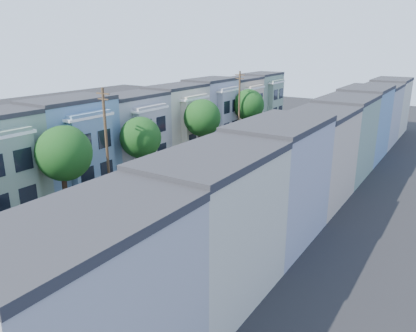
{
  "coord_description": "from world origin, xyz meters",
  "views": [
    {
      "loc": [
        21.77,
        -23.94,
        14.07
      ],
      "look_at": [
        0.79,
        8.62,
        2.2
      ],
      "focal_mm": 35.0,
      "sensor_mm": 36.0,
      "label": 1
    }
  ],
  "objects_px": {
    "parked_left_c": "(107,194)",
    "utility_pole_near": "(106,141)",
    "utility_pole_far": "(239,106)",
    "parked_left_b": "(27,226)",
    "parked_right_a": "(104,274)",
    "parked_left_d": "(187,161)",
    "motorcycle": "(92,288)",
    "parked_right_b": "(185,225)",
    "tree_b": "(63,153)",
    "tree_e": "(248,105)",
    "parked_right_c": "(280,166)",
    "lead_sedan": "(259,163)",
    "parked_right_d": "(316,144)",
    "fedex_truck": "(211,173)",
    "tree_far_r": "(332,121)",
    "tree_d": "(202,118)",
    "tree_c": "(140,138)"
  },
  "relations": [
    {
      "from": "tree_b",
      "to": "lead_sedan",
      "type": "distance_m",
      "value": 22.04
    },
    {
      "from": "tree_d",
      "to": "parked_left_c",
      "type": "xyz_separation_m",
      "value": [
        1.4,
        -17.81,
        -4.21
      ]
    },
    {
      "from": "utility_pole_far",
      "to": "parked_right_a",
      "type": "distance_m",
      "value": 39.25
    },
    {
      "from": "tree_far_r",
      "to": "parked_right_c",
      "type": "distance_m",
      "value": 12.79
    },
    {
      "from": "tree_d",
      "to": "parked_right_b",
      "type": "relative_size",
      "value": 1.77
    },
    {
      "from": "tree_e",
      "to": "fedex_truck",
      "type": "xyz_separation_m",
      "value": [
        7.61,
        -22.42,
        -3.4
      ]
    },
    {
      "from": "fedex_truck",
      "to": "motorcycle",
      "type": "relative_size",
      "value": 2.68
    },
    {
      "from": "tree_far_r",
      "to": "parked_left_c",
      "type": "distance_m",
      "value": 31.69
    },
    {
      "from": "utility_pole_far",
      "to": "lead_sedan",
      "type": "relative_size",
      "value": 2.46
    },
    {
      "from": "tree_c",
      "to": "parked_left_d",
      "type": "distance_m",
      "value": 7.56
    },
    {
      "from": "parked_left_d",
      "to": "motorcycle",
      "type": "distance_m",
      "value": 25.49
    },
    {
      "from": "lead_sedan",
      "to": "parked_right_d",
      "type": "relative_size",
      "value": 0.88
    },
    {
      "from": "fedex_truck",
      "to": "parked_left_d",
      "type": "height_order",
      "value": "fedex_truck"
    },
    {
      "from": "parked_left_c",
      "to": "parked_right_d",
      "type": "relative_size",
      "value": 0.91
    },
    {
      "from": "parked_left_c",
      "to": "parked_right_c",
      "type": "height_order",
      "value": "parked_left_c"
    },
    {
      "from": "tree_b",
      "to": "utility_pole_far",
      "type": "relative_size",
      "value": 0.75
    },
    {
      "from": "tree_b",
      "to": "utility_pole_near",
      "type": "distance_m",
      "value": 4.89
    },
    {
      "from": "utility_pole_near",
      "to": "parked_right_b",
      "type": "height_order",
      "value": "utility_pole_near"
    },
    {
      "from": "tree_e",
      "to": "parked_left_c",
      "type": "relative_size",
      "value": 1.74
    },
    {
      "from": "parked_right_a",
      "to": "parked_left_c",
      "type": "bearing_deg",
      "value": 130.73
    },
    {
      "from": "parked_left_c",
      "to": "parked_right_b",
      "type": "xyz_separation_m",
      "value": [
        9.8,
        -1.31,
        -0.09
      ]
    },
    {
      "from": "utility_pole_near",
      "to": "utility_pole_far",
      "type": "distance_m",
      "value": 26.0
    },
    {
      "from": "parked_left_c",
      "to": "utility_pole_near",
      "type": "bearing_deg",
      "value": 134.02
    },
    {
      "from": "parked_right_a",
      "to": "parked_right_c",
      "type": "bearing_deg",
      "value": 85.32
    },
    {
      "from": "fedex_truck",
      "to": "parked_left_c",
      "type": "bearing_deg",
      "value": -131.38
    },
    {
      "from": "utility_pole_far",
      "to": "parked_right_a",
      "type": "relative_size",
      "value": 2.37
    },
    {
      "from": "tree_e",
      "to": "parked_right_a",
      "type": "relative_size",
      "value": 1.74
    },
    {
      "from": "utility_pole_far",
      "to": "parked_left_c",
      "type": "bearing_deg",
      "value": -87.11
    },
    {
      "from": "parked_right_a",
      "to": "parked_right_c",
      "type": "height_order",
      "value": "parked_right_a"
    },
    {
      "from": "tree_c",
      "to": "lead_sedan",
      "type": "relative_size",
      "value": 1.67
    },
    {
      "from": "tree_e",
      "to": "parked_right_c",
      "type": "height_order",
      "value": "tree_e"
    },
    {
      "from": "parked_left_b",
      "to": "tree_b",
      "type": "bearing_deg",
      "value": 111.07
    },
    {
      "from": "parked_left_d",
      "to": "parked_right_a",
      "type": "distance_m",
      "value": 24.37
    },
    {
      "from": "utility_pole_far",
      "to": "parked_left_b",
      "type": "height_order",
      "value": "utility_pole_far"
    },
    {
      "from": "parked_left_d",
      "to": "motorcycle",
      "type": "xyz_separation_m",
      "value": [
        9.98,
        -23.45,
        -0.3
      ]
    },
    {
      "from": "parked_left_b",
      "to": "fedex_truck",
      "type": "bearing_deg",
      "value": 74.4
    },
    {
      "from": "parked_right_d",
      "to": "motorcycle",
      "type": "xyz_separation_m",
      "value": [
        0.18,
        -40.06,
        -0.18
      ]
    },
    {
      "from": "utility_pole_near",
      "to": "fedex_truck",
      "type": "distance_m",
      "value": 10.55
    },
    {
      "from": "parked_left_d",
      "to": "parked_left_c",
      "type": "bearing_deg",
      "value": -86.94
    },
    {
      "from": "parked_left_b",
      "to": "tree_d",
      "type": "bearing_deg",
      "value": 98.4
    },
    {
      "from": "tree_e",
      "to": "lead_sedan",
      "type": "distance_m",
      "value": 17.07
    },
    {
      "from": "motorcycle",
      "to": "tree_d",
      "type": "bearing_deg",
      "value": 114.73
    },
    {
      "from": "tree_c",
      "to": "parked_left_d",
      "type": "xyz_separation_m",
      "value": [
        1.4,
        6.36,
        -3.84
      ]
    },
    {
      "from": "parked_left_d",
      "to": "motorcycle",
      "type": "height_order",
      "value": "parked_left_d"
    },
    {
      "from": "parked_left_c",
      "to": "parked_left_d",
      "type": "bearing_deg",
      "value": 94.32
    },
    {
      "from": "tree_far_r",
      "to": "utility_pole_far",
      "type": "height_order",
      "value": "utility_pole_far"
    },
    {
      "from": "motorcycle",
      "to": "utility_pole_far",
      "type": "bearing_deg",
      "value": 109.51
    },
    {
      "from": "tree_b",
      "to": "tree_e",
      "type": "relative_size",
      "value": 1.02
    },
    {
      "from": "tree_far_r",
      "to": "parked_right_a",
      "type": "distance_m",
      "value": 39.08
    },
    {
      "from": "motorcycle",
      "to": "parked_right_c",
      "type": "bearing_deg",
      "value": 93.41
    }
  ]
}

